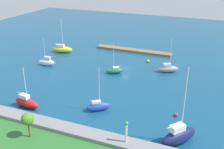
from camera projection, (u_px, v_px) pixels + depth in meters
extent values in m
plane|color=navy|center=(124.00, 68.00, 75.65)|extent=(160.00, 160.00, 0.00)
cube|color=olive|center=(133.00, 50.00, 89.44)|extent=(25.39, 2.74, 0.68)
cube|color=gray|center=(59.00, 128.00, 47.51)|extent=(72.38, 2.99, 1.45)
cylinder|color=silver|center=(126.00, 133.00, 42.19)|extent=(0.36, 0.36, 3.20)
sphere|color=green|center=(126.00, 123.00, 41.47)|extent=(0.56, 0.56, 0.56)
cylinder|color=brown|center=(29.00, 129.00, 44.53)|extent=(0.27, 0.27, 2.80)
sphere|color=#4C8428|center=(28.00, 119.00, 43.74)|extent=(2.11, 2.11, 2.11)
ellipsoid|color=gray|center=(168.00, 69.00, 72.72)|extent=(5.72, 4.23, 1.81)
cube|color=silver|center=(167.00, 65.00, 72.18)|extent=(2.27, 1.90, 0.73)
cylinder|color=silver|center=(171.00, 52.00, 70.84)|extent=(0.13, 0.13, 7.92)
cylinder|color=silver|center=(166.00, 63.00, 71.94)|extent=(1.89, 1.10, 0.11)
ellipsoid|color=yellow|center=(62.00, 49.00, 88.13)|extent=(7.19, 3.81, 2.06)
cube|color=silver|center=(60.00, 45.00, 87.67)|extent=(2.72, 1.89, 0.64)
cylinder|color=silver|center=(62.00, 33.00, 85.87)|extent=(0.16, 0.16, 9.24)
cylinder|color=silver|center=(59.00, 44.00, 87.56)|extent=(2.67, 0.78, 0.13)
ellipsoid|color=#141E4C|center=(179.00, 137.00, 44.31)|extent=(6.00, 6.92, 2.59)
cube|color=silver|center=(177.00, 128.00, 43.33)|extent=(2.59, 2.82, 1.09)
cylinder|color=silver|center=(185.00, 100.00, 41.85)|extent=(0.17, 0.17, 10.80)
cylinder|color=silver|center=(175.00, 126.00, 42.74)|extent=(2.01, 2.60, 0.13)
ellipsoid|color=red|center=(27.00, 103.00, 55.37)|extent=(6.20, 2.50, 1.96)
cube|color=silver|center=(24.00, 96.00, 55.03)|extent=(2.28, 1.35, 0.83)
cylinder|color=silver|center=(25.00, 84.00, 53.51)|extent=(0.14, 0.14, 6.85)
cylinder|color=silver|center=(22.00, 93.00, 55.05)|extent=(2.64, 0.40, 0.12)
ellipsoid|color=white|center=(46.00, 62.00, 77.24)|extent=(5.05, 2.48, 1.89)
cube|color=silver|center=(47.00, 58.00, 76.64)|extent=(1.89, 1.27, 0.85)
cylinder|color=silver|center=(44.00, 49.00, 75.70)|extent=(0.12, 0.12, 6.24)
cylinder|color=silver|center=(49.00, 56.00, 76.32)|extent=(2.28, 0.53, 0.09)
ellipsoid|color=#19724C|center=(114.00, 71.00, 71.96)|extent=(4.72, 3.73, 1.48)
cube|color=silver|center=(116.00, 68.00, 71.64)|extent=(1.90, 1.67, 0.38)
cylinder|color=silver|center=(114.00, 55.00, 70.22)|extent=(0.11, 0.11, 7.21)
cylinder|color=silver|center=(118.00, 66.00, 71.58)|extent=(1.85, 1.18, 0.09)
ellipsoid|color=#2347B2|center=(98.00, 107.00, 54.11)|extent=(4.83, 4.24, 1.77)
cube|color=silver|center=(96.00, 102.00, 53.57)|extent=(1.96, 1.80, 0.51)
cylinder|color=silver|center=(99.00, 86.00, 52.39)|extent=(0.12, 0.12, 7.33)
cylinder|color=silver|center=(95.00, 100.00, 53.34)|extent=(1.50, 1.21, 0.10)
sphere|color=yellow|center=(148.00, 61.00, 79.92)|extent=(0.84, 0.84, 0.84)
sphere|color=red|center=(176.00, 115.00, 52.35)|extent=(0.72, 0.72, 0.72)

